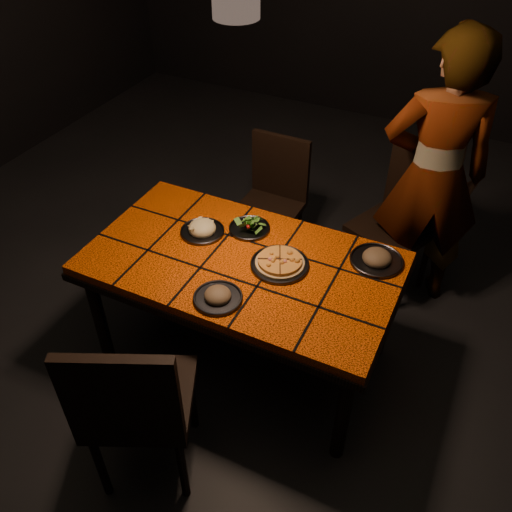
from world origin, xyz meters
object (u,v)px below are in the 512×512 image
at_px(chair_far_left, 274,194).
at_px(chair_far_right, 403,213).
at_px(dining_table, 242,271).
at_px(plate_pizza, 280,263).
at_px(plate_pasta, 202,229).
at_px(diner, 433,177).
at_px(chair_near, 134,404).

height_order(chair_far_left, chair_far_right, chair_far_right).
xyz_separation_m(dining_table, chair_far_left, (-0.24, 0.94, -0.15)).
height_order(dining_table, plate_pizza, plate_pizza).
xyz_separation_m(chair_far_right, plate_pasta, (-0.91, -0.94, 0.21)).
distance_m(diner, plate_pasta, 1.38).
xyz_separation_m(dining_table, chair_far_right, (0.61, 1.05, -0.11)).
bearing_deg(chair_far_left, chair_far_right, 7.80).
distance_m(dining_table, plate_pizza, 0.22).
height_order(chair_far_right, diner, diner).
bearing_deg(plate_pizza, chair_far_left, 115.94).
relative_size(dining_table, diner, 0.92).
height_order(chair_near, plate_pizza, chair_near).
bearing_deg(chair_near, dining_table, -118.98).
relative_size(chair_near, plate_pasta, 4.23).
bearing_deg(diner, chair_far_left, -16.23).
xyz_separation_m(chair_far_right, plate_pizza, (-0.41, -1.01, 0.20)).
bearing_deg(dining_table, plate_pasta, 159.89).
height_order(dining_table, chair_far_left, chair_far_left).
distance_m(chair_near, chair_far_right, 2.05).
relative_size(chair_far_left, diner, 0.52).
xyz_separation_m(dining_table, plate_pasta, (-0.30, 0.11, 0.10)).
bearing_deg(diner, chair_far_right, -36.73).
bearing_deg(plate_pizza, chair_near, -106.05).
bearing_deg(diner, plate_pasta, 20.88).
relative_size(chair_near, plate_pizza, 3.09).
height_order(diner, plate_pizza, diner).
distance_m(chair_far_left, chair_far_right, 0.86).
height_order(chair_near, chair_far_left, chair_near).
bearing_deg(diner, chair_near, 46.74).
xyz_separation_m(chair_near, plate_pasta, (-0.23, 0.99, 0.18)).
relative_size(diner, plate_pasta, 7.25).
height_order(dining_table, diner, diner).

